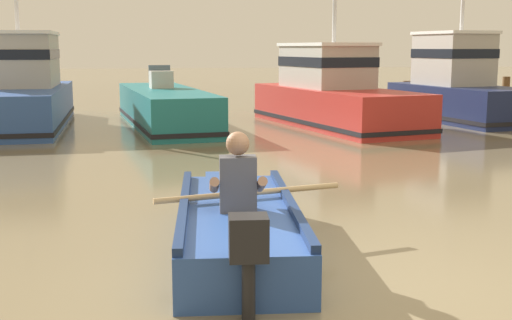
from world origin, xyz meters
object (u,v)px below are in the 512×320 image
Objects in this scene: moored_boat_red at (333,95)px; moored_boat_navy at (458,88)px; rowboat_with_person at (237,224)px; moored_boat_teal at (165,108)px; moored_boat_blue at (22,91)px.

moored_boat_navy reaches higher than moored_boat_red.
moored_boat_red is at bearing -170.05° from moored_boat_navy.
moored_boat_teal is (-0.56, 10.55, 0.19)m from rowboat_with_person.
rowboat_with_person is 10.64m from moored_boat_red.
moored_boat_red is at bearing -8.02° from moored_boat_blue.
moored_boat_teal is at bearing -179.47° from moored_boat_navy.
moored_boat_red is at bearing -7.67° from moored_boat_teal.
rowboat_with_person is 0.77× the size of moored_boat_navy.
moored_boat_teal is 1.09× the size of moored_boat_red.
moored_boat_navy is at bearing 9.95° from moored_boat_red.
moored_boat_navy is (7.83, 0.07, 0.44)m from moored_boat_teal.
moored_boat_blue is 1.06× the size of moored_boat_red.
moored_boat_teal reaches higher than rowboat_with_person.
moored_boat_teal is at bearing 93.03° from rowboat_with_person.
moored_boat_red is at bearing 69.98° from rowboat_with_person.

